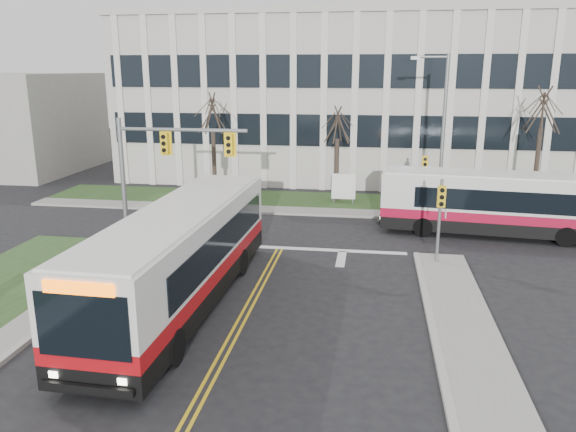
# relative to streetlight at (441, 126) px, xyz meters

# --- Properties ---
(ground) EXTENTS (120.00, 120.00, 0.00)m
(ground) POSITION_rel_streetlight_xyz_m (-8.03, -16.20, -5.19)
(ground) COLOR black
(ground) RESTS_ON ground
(sidewalk_east) EXTENTS (2.00, 26.00, 0.14)m
(sidewalk_east) POSITION_rel_streetlight_xyz_m (-0.53, -21.20, -5.12)
(sidewalk_east) COLOR #9E9B93
(sidewalk_east) RESTS_ON ground
(sidewalk_cross) EXTENTS (44.00, 1.60, 0.14)m
(sidewalk_cross) POSITION_rel_streetlight_xyz_m (-3.03, -1.00, -5.12)
(sidewalk_cross) COLOR #9E9B93
(sidewalk_cross) RESTS_ON ground
(building_lawn) EXTENTS (44.00, 5.00, 0.12)m
(building_lawn) POSITION_rel_streetlight_xyz_m (-3.03, 1.80, -5.13)
(building_lawn) COLOR #2A481E
(building_lawn) RESTS_ON ground
(office_building) EXTENTS (40.00, 16.00, 12.00)m
(office_building) POSITION_rel_streetlight_xyz_m (-3.03, 13.80, 0.81)
(office_building) COLOR #B8B4AA
(office_building) RESTS_ON ground
(building_annex) EXTENTS (12.00, 12.00, 8.00)m
(building_annex) POSITION_rel_streetlight_xyz_m (-34.03, 9.80, -1.19)
(building_annex) COLOR #9E9B93
(building_annex) RESTS_ON ground
(mast_arm_signal) EXTENTS (6.11, 0.38, 6.20)m
(mast_arm_signal) POSITION_rel_streetlight_xyz_m (-13.65, -9.04, -0.94)
(mast_arm_signal) COLOR slate
(mast_arm_signal) RESTS_ON ground
(signal_pole_near) EXTENTS (0.34, 0.39, 3.80)m
(signal_pole_near) POSITION_rel_streetlight_xyz_m (-0.83, -9.30, -2.69)
(signal_pole_near) COLOR slate
(signal_pole_near) RESTS_ON ground
(signal_pole_far) EXTENTS (0.34, 0.39, 3.80)m
(signal_pole_far) POSITION_rel_streetlight_xyz_m (-0.83, -0.80, -2.69)
(signal_pole_far) COLOR slate
(signal_pole_far) RESTS_ON ground
(streetlight) EXTENTS (2.15, 0.25, 9.20)m
(streetlight) POSITION_rel_streetlight_xyz_m (0.00, 0.00, 0.00)
(streetlight) COLOR slate
(streetlight) RESTS_ON ground
(directory_sign) EXTENTS (1.50, 0.12, 2.00)m
(directory_sign) POSITION_rel_streetlight_xyz_m (-5.53, 1.30, -4.02)
(directory_sign) COLOR slate
(directory_sign) RESTS_ON ground
(tree_left) EXTENTS (1.80, 1.80, 7.70)m
(tree_left) POSITION_rel_streetlight_xyz_m (-14.03, 1.80, 0.32)
(tree_left) COLOR #42352B
(tree_left) RESTS_ON ground
(tree_mid) EXTENTS (1.80, 1.80, 6.82)m
(tree_mid) POSITION_rel_streetlight_xyz_m (-6.03, 2.00, -0.31)
(tree_mid) COLOR #42352B
(tree_mid) RESTS_ON ground
(tree_right) EXTENTS (1.80, 1.80, 8.25)m
(tree_right) POSITION_rel_streetlight_xyz_m (5.97, 1.80, 0.71)
(tree_right) COLOR #42352B
(tree_right) RESTS_ON ground
(bus_main) EXTENTS (3.26, 13.32, 3.53)m
(bus_main) POSITION_rel_streetlight_xyz_m (-10.46, -15.10, -3.43)
(bus_main) COLOR silver
(bus_main) RESTS_ON ground
(bus_cross) EXTENTS (12.13, 3.82, 3.18)m
(bus_cross) POSITION_rel_streetlight_xyz_m (2.77, -4.22, -3.61)
(bus_cross) COLOR silver
(bus_cross) RESTS_ON ground
(newspaper_box_red) EXTENTS (0.63, 0.60, 0.95)m
(newspaper_box_red) POSITION_rel_streetlight_xyz_m (-14.83, -16.41, -4.72)
(newspaper_box_red) COLOR #9F1414
(newspaper_box_red) RESTS_ON ground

